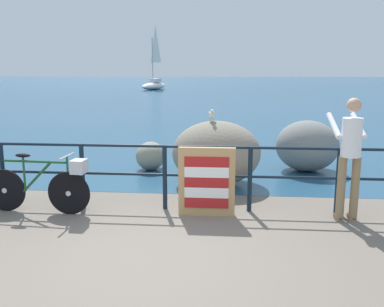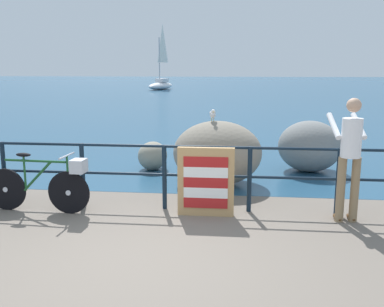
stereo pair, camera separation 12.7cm
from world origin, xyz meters
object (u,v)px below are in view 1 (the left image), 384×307
folded_deckchair_stack (207,182)px  breakwater_boulder_main (216,153)px  bicycle (45,184)px  seagull (212,114)px  sailboat (154,82)px  person_at_railing (350,153)px  breakwater_boulder_right (307,146)px  breakwater_boulder_left (151,156)px

folded_deckchair_stack → breakwater_boulder_main: 1.80m
bicycle → seagull: (2.43, 1.87, 0.88)m
breakwater_boulder_main → seagull: bearing=-159.6°
folded_deckchair_stack → sailboat: sailboat is taller
person_at_railing → breakwater_boulder_right: size_ratio=1.34×
breakwater_boulder_right → breakwater_boulder_left: bearing=-176.5°
folded_deckchair_stack → seagull: seagull is taller
bicycle → breakwater_boulder_left: bearing=73.7°
breakwater_boulder_right → seagull: 2.51m
bicycle → seagull: 3.19m
breakwater_boulder_main → sailboat: sailboat is taller
bicycle → sailboat: (-4.55, 35.70, 0.24)m
folded_deckchair_stack → breakwater_boulder_left: size_ratio=1.35×
person_at_railing → breakwater_boulder_left: (-3.40, 2.86, -0.69)m
seagull → folded_deckchair_stack: bearing=-7.8°
breakwater_boulder_left → sailboat: 33.23m
breakwater_boulder_main → breakwater_boulder_right: (1.90, 1.25, -0.06)m
person_at_railing → seagull: (-2.04, 1.79, 0.35)m
breakwater_boulder_left → breakwater_boulder_right: bearing=3.5°
person_at_railing → folded_deckchair_stack: size_ratio=1.71×
breakwater_boulder_main → seagull: seagull is taller
breakwater_boulder_right → seagull: (-2.00, -1.29, 0.81)m
breakwater_boulder_main → breakwater_boulder_left: (-1.45, 1.04, -0.30)m
person_at_railing → breakwater_boulder_right: 3.11m
bicycle → breakwater_boulder_main: 3.16m
breakwater_boulder_main → folded_deckchair_stack: bearing=-92.7°
bicycle → breakwater_boulder_right: breakwater_boulder_right is taller
bicycle → person_at_railing: bearing=4.8°
bicycle → person_at_railing: size_ratio=0.95×
person_at_railing → breakwater_boulder_left: bearing=43.6°
person_at_railing → seagull: size_ratio=5.21×
breakwater_boulder_main → sailboat: (-7.07, 33.80, 0.11)m
sailboat → breakwater_boulder_left: bearing=26.3°
breakwater_boulder_main → seagull: size_ratio=4.88×
folded_deckchair_stack → breakwater_boulder_main: size_ratio=0.62×
folded_deckchair_stack → breakwater_boulder_left: bearing=115.7°
sailboat → breakwater_boulder_main: bearing=28.4°
bicycle → sailboat: size_ratio=0.28×
bicycle → breakwater_boulder_right: 5.44m
bicycle → breakwater_boulder_main: size_ratio=1.02×
person_at_railing → sailboat: size_ratio=0.29×
breakwater_boulder_main → bicycle: bearing=-143.0°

